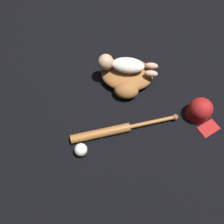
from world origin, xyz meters
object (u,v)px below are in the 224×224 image
(baby_figure, at_px, (123,65))
(baseball_bat, at_px, (111,131))
(baseball_glove, at_px, (127,77))
(baseball_cap, at_px, (200,110))
(baseball, at_px, (81,150))

(baby_figure, xyz_separation_m, baseball_bat, (-0.11, 0.36, -0.10))
(baby_figure, relative_size, baseball_bat, 0.73)
(baseball_glove, bearing_deg, baseball_bat, 101.60)
(baseball_bat, bearing_deg, baseball_cap, -140.49)
(baby_figure, relative_size, baseball, 5.13)
(baseball, bearing_deg, baseball_cap, -134.47)
(baseball, bearing_deg, baby_figure, -88.34)
(baseball_bat, bearing_deg, baseball_glove, -78.40)
(baseball, bearing_deg, baseball_glove, -92.09)
(baby_figure, bearing_deg, baseball, 91.66)
(baseball_cap, bearing_deg, baseball_glove, -4.09)
(baseball_bat, height_order, baseball, baseball)
(baseball, height_order, baseball_cap, baseball_cap)
(baseball_glove, height_order, baby_figure, baby_figure)
(baseball_bat, distance_m, baseball_cap, 0.50)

